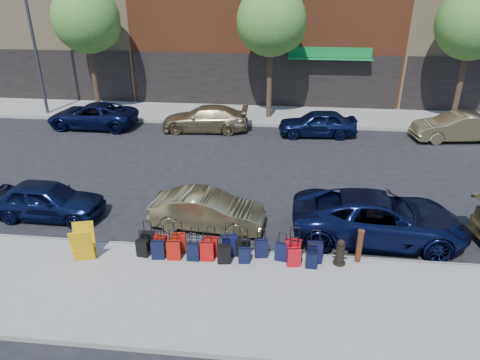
# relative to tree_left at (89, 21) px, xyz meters

# --- Properties ---
(ground) EXTENTS (120.00, 120.00, 0.00)m
(ground) POSITION_rel_tree_left_xyz_m (9.86, -9.50, -5.41)
(ground) COLOR black
(ground) RESTS_ON ground
(sidewalk_near) EXTENTS (60.00, 4.00, 0.15)m
(sidewalk_near) POSITION_rel_tree_left_xyz_m (9.86, -16.00, -5.34)
(sidewalk_near) COLOR gray
(sidewalk_near) RESTS_ON ground
(sidewalk_far) EXTENTS (60.00, 4.00, 0.15)m
(sidewalk_far) POSITION_rel_tree_left_xyz_m (9.86, 0.50, -5.34)
(sidewalk_far) COLOR gray
(sidewalk_far) RESTS_ON ground
(curb_near) EXTENTS (60.00, 0.08, 0.15)m
(curb_near) POSITION_rel_tree_left_xyz_m (9.86, -13.98, -5.34)
(curb_near) COLOR gray
(curb_near) RESTS_ON ground
(curb_far) EXTENTS (60.00, 0.08, 0.15)m
(curb_far) POSITION_rel_tree_left_xyz_m (9.86, -1.52, -5.34)
(curb_far) COLOR gray
(curb_far) RESTS_ON ground
(tree_left) EXTENTS (3.80, 3.80, 7.27)m
(tree_left) POSITION_rel_tree_left_xyz_m (0.00, 0.00, 0.00)
(tree_left) COLOR black
(tree_left) RESTS_ON sidewalk_far
(tree_center) EXTENTS (3.80, 3.80, 7.27)m
(tree_center) POSITION_rel_tree_left_xyz_m (10.50, 0.00, 0.00)
(tree_center) COLOR black
(tree_center) RESTS_ON sidewalk_far
(tree_right) EXTENTS (3.80, 3.80, 7.27)m
(tree_right) POSITION_rel_tree_left_xyz_m (21.00, 0.00, 0.00)
(tree_right) COLOR black
(tree_right) RESTS_ON sidewalk_far
(streetlight) EXTENTS (2.59, 0.18, 8.00)m
(streetlight) POSITION_rel_tree_left_xyz_m (-2.94, -0.70, -0.75)
(streetlight) COLOR #333338
(streetlight) RESTS_ON sidewalk_far
(suitcase_front_0) EXTENTS (0.40, 0.23, 0.97)m
(suitcase_front_0) POSITION_rel_tree_left_xyz_m (7.44, -14.25, -4.96)
(suitcase_front_0) COLOR black
(suitcase_front_0) RESTS_ON sidewalk_near
(suitcase_front_1) EXTENTS (0.39, 0.24, 0.90)m
(suitcase_front_1) POSITION_rel_tree_left_xyz_m (7.84, -14.32, -4.98)
(suitcase_front_1) COLOR maroon
(suitcase_front_1) RESTS_ON sidewalk_near
(suitcase_front_2) EXTENTS (0.45, 0.30, 0.99)m
(suitcase_front_2) POSITION_rel_tree_left_xyz_m (8.38, -14.28, -4.95)
(suitcase_front_2) COLOR #A0150A
(suitcase_front_2) RESTS_ON sidewalk_near
(suitcase_front_3) EXTENTS (0.38, 0.22, 0.91)m
(suitcase_front_3) POSITION_rel_tree_left_xyz_m (8.90, -14.35, -4.98)
(suitcase_front_3) COLOR #414147
(suitcase_front_3) RESTS_ON sidewalk_near
(suitcase_front_4) EXTENTS (0.39, 0.22, 0.94)m
(suitcase_front_4) POSITION_rel_tree_left_xyz_m (9.37, -14.33, -4.97)
(suitcase_front_4) COLOR #AF0B0D
(suitcase_front_4) RESTS_ON sidewalk_near
(suitcase_front_5) EXTENTS (0.48, 0.32, 1.08)m
(suitcase_front_5) POSITION_rel_tree_left_xyz_m (9.92, -14.26, -4.92)
(suitcase_front_5) COLOR black
(suitcase_front_5) RESTS_ON sidewalk_near
(suitcase_front_6) EXTENTS (0.42, 0.27, 0.96)m
(suitcase_front_6) POSITION_rel_tree_left_xyz_m (10.31, -14.27, -4.96)
(suitcase_front_6) COLOR black
(suitcase_front_6) RESTS_ON sidewalk_near
(suitcase_front_7) EXTENTS (0.40, 0.26, 0.90)m
(suitcase_front_7) POSITION_rel_tree_left_xyz_m (10.84, -14.25, -4.98)
(suitcase_front_7) COLOR black
(suitcase_front_7) RESTS_ON sidewalk_near
(suitcase_front_8) EXTENTS (0.40, 0.27, 0.89)m
(suitcase_front_8) POSITION_rel_tree_left_xyz_m (11.44, -14.35, -4.98)
(suitcase_front_8) COLOR black
(suitcase_front_8) RESTS_ON sidewalk_near
(suitcase_front_9) EXTENTS (0.48, 0.32, 1.07)m
(suitcase_front_9) POSITION_rel_tree_left_xyz_m (11.78, -14.31, -4.93)
(suitcase_front_9) COLOR maroon
(suitcase_front_9) RESTS_ON sidewalk_near
(suitcase_front_10) EXTENTS (0.44, 0.25, 1.04)m
(suitcase_front_10) POSITION_rel_tree_left_xyz_m (12.38, -14.34, -4.94)
(suitcase_front_10) COLOR black
(suitcase_front_10) RESTS_ON sidewalk_near
(suitcase_back_0) EXTENTS (0.38, 0.25, 0.85)m
(suitcase_back_0) POSITION_rel_tree_left_xyz_m (7.38, -14.59, -5.00)
(suitcase_back_0) COLOR black
(suitcase_back_0) RESTS_ON sidewalk_near
(suitcase_back_1) EXTENTS (0.40, 0.27, 0.91)m
(suitcase_back_1) POSITION_rel_tree_left_xyz_m (7.86, -14.65, -4.98)
(suitcase_back_1) COLOR black
(suitcase_back_1) RESTS_ON sidewalk_near
(suitcase_back_2) EXTENTS (0.42, 0.27, 0.95)m
(suitcase_back_2) POSITION_rel_tree_left_xyz_m (8.32, -14.63, -4.97)
(suitcase_back_2) COLOR #A1130A
(suitcase_back_2) RESTS_ON sidewalk_near
(suitcase_back_3) EXTENTS (0.38, 0.23, 0.88)m
(suitcase_back_3) POSITION_rel_tree_left_xyz_m (8.89, -14.62, -4.99)
(suitcase_back_3) COLOR black
(suitcase_back_3) RESTS_ON sidewalk_near
(suitcase_back_4) EXTENTS (0.41, 0.25, 0.94)m
(suitcase_back_4) POSITION_rel_tree_left_xyz_m (9.29, -14.57, -4.97)
(suitcase_back_4) COLOR #B50B0C
(suitcase_back_4) RESTS_ON sidewalk_near
(suitcase_back_5) EXTENTS (0.40, 0.27, 0.90)m
(suitcase_back_5) POSITION_rel_tree_left_xyz_m (9.80, -14.66, -4.98)
(suitcase_back_5) COLOR black
(suitcase_back_5) RESTS_ON sidewalk_near
(suitcase_back_6) EXTENTS (0.34, 0.21, 0.77)m
(suitcase_back_6) POSITION_rel_tree_left_xyz_m (10.38, -14.60, -5.02)
(suitcase_back_6) COLOR black
(suitcase_back_6) RESTS_ON sidewalk_near
(suitcase_back_9) EXTENTS (0.41, 0.28, 0.90)m
(suitcase_back_9) POSITION_rel_tree_left_xyz_m (11.79, -14.58, -4.98)
(suitcase_back_9) COLOR #B40B15
(suitcase_back_9) RESTS_ON sidewalk_near
(suitcase_back_10) EXTENTS (0.33, 0.19, 0.77)m
(suitcase_back_10) POSITION_rel_tree_left_xyz_m (12.29, -14.62, -5.02)
(suitcase_back_10) COLOR black
(suitcase_back_10) RESTS_ON sidewalk_near
(fire_hydrant) EXTENTS (0.40, 0.36, 0.80)m
(fire_hydrant) POSITION_rel_tree_left_xyz_m (13.10, -14.34, -4.89)
(fire_hydrant) COLOR black
(fire_hydrant) RESTS_ON sidewalk_near
(bollard) EXTENTS (0.19, 0.19, 1.03)m
(bollard) POSITION_rel_tree_left_xyz_m (13.65, -14.17, -4.73)
(bollard) COLOR #38190C
(bollard) RESTS_ON sidewalk_near
(display_rack) EXTENTS (0.74, 0.79, 1.07)m
(display_rack) POSITION_rel_tree_left_xyz_m (5.73, -14.90, -4.73)
(display_rack) COLOR #D59E0B
(display_rack) RESTS_ON sidewalk_near
(car_near_0) EXTENTS (3.90, 1.62, 1.32)m
(car_near_0) POSITION_rel_tree_left_xyz_m (3.30, -12.46, -4.75)
(car_near_0) COLOR #0C1334
(car_near_0) RESTS_ON ground
(car_near_1) EXTENTS (3.87, 1.58, 1.25)m
(car_near_1) POSITION_rel_tree_left_xyz_m (8.94, -12.52, -4.79)
(car_near_1) COLOR #97895C
(car_near_1) RESTS_ON ground
(car_near_2) EXTENTS (5.45, 2.57, 1.50)m
(car_near_2) POSITION_rel_tree_left_xyz_m (14.44, -12.60, -4.66)
(car_near_2) COLOR #0C1135
(car_near_2) RESTS_ON ground
(car_far_0) EXTENTS (4.94, 2.34, 1.36)m
(car_far_0) POSITION_rel_tree_left_xyz_m (0.65, -2.66, -4.73)
(car_far_0) COLOR #0C1136
(car_far_0) RESTS_ON ground
(car_far_1) EXTENTS (4.78, 2.13, 1.36)m
(car_far_1) POSITION_rel_tree_left_xyz_m (7.01, -2.56, -4.73)
(car_far_1) COLOR tan
(car_far_1) RESTS_ON ground
(car_far_2) EXTENTS (4.17, 1.94, 1.38)m
(car_far_2) POSITION_rel_tree_left_xyz_m (13.07, -2.74, -4.72)
(car_far_2) COLOR #0C1538
(car_far_2) RESTS_ON ground
(car_far_3) EXTENTS (4.53, 2.08, 1.44)m
(car_far_3) POSITION_rel_tree_left_xyz_m (20.11, -2.70, -4.69)
(car_far_3) COLOR #908258
(car_far_3) RESTS_ON ground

